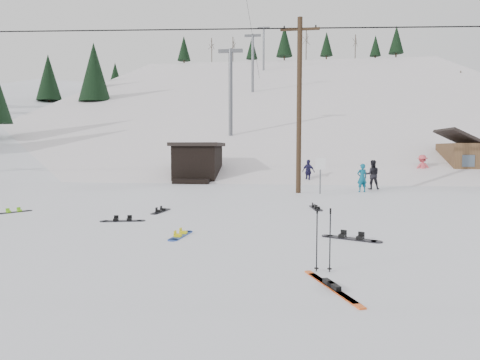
# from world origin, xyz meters

# --- Properties ---
(ground) EXTENTS (200.00, 200.00, 0.00)m
(ground) POSITION_xyz_m (0.00, 0.00, 0.00)
(ground) COLOR white
(ground) RESTS_ON ground
(ski_slope) EXTENTS (60.00, 85.24, 65.97)m
(ski_slope) POSITION_xyz_m (0.00, 55.00, -12.00)
(ski_slope) COLOR white
(ski_slope) RESTS_ON ground
(ridge_left) EXTENTS (47.54, 95.03, 58.38)m
(ridge_left) POSITION_xyz_m (-36.00, 48.00, -11.00)
(ridge_left) COLOR white
(ridge_left) RESTS_ON ground
(treeline_left) EXTENTS (20.00, 64.00, 10.00)m
(treeline_left) POSITION_xyz_m (-34.00, 40.00, 0.00)
(treeline_left) COLOR black
(treeline_left) RESTS_ON ground
(treeline_crest) EXTENTS (50.00, 6.00, 10.00)m
(treeline_crest) POSITION_xyz_m (0.00, 86.00, 0.00)
(treeline_crest) COLOR black
(treeline_crest) RESTS_ON ski_slope
(utility_pole) EXTENTS (2.00, 0.26, 9.00)m
(utility_pole) POSITION_xyz_m (2.00, 14.00, 4.68)
(utility_pole) COLOR #3A2819
(utility_pole) RESTS_ON ground
(trail_sign) EXTENTS (0.50, 0.09, 1.85)m
(trail_sign) POSITION_xyz_m (3.10, 13.58, 1.27)
(trail_sign) COLOR #595B60
(trail_sign) RESTS_ON ground
(lift_hut) EXTENTS (3.40, 4.10, 2.75)m
(lift_hut) POSITION_xyz_m (-5.00, 20.94, 1.36)
(lift_hut) COLOR black
(lift_hut) RESTS_ON ground
(lift_tower_near) EXTENTS (2.20, 0.36, 8.00)m
(lift_tower_near) POSITION_xyz_m (-4.00, 30.00, 7.86)
(lift_tower_near) COLOR #595B60
(lift_tower_near) RESTS_ON ski_slope
(lift_tower_mid) EXTENTS (2.20, 0.36, 8.00)m
(lift_tower_mid) POSITION_xyz_m (-4.00, 50.00, 14.36)
(lift_tower_mid) COLOR #595B60
(lift_tower_mid) RESTS_ON ski_slope
(lift_tower_far) EXTENTS (2.20, 0.36, 8.00)m
(lift_tower_far) POSITION_xyz_m (-4.00, 70.00, 20.86)
(lift_tower_far) COLOR #595B60
(lift_tower_far) RESTS_ON ski_slope
(hero_snowboard) EXTENTS (0.36, 1.38, 0.10)m
(hero_snowboard) POSITION_xyz_m (-1.17, 2.34, 0.03)
(hero_snowboard) COLOR #1A3FAA
(hero_snowboard) RESTS_ON ground
(hero_skis) EXTENTS (0.84, 1.86, 0.10)m
(hero_skis) POSITION_xyz_m (2.43, -1.48, 0.03)
(hero_skis) COLOR #D44A15
(hero_skis) RESTS_ON ground
(ski_poles) EXTENTS (0.33, 0.09, 1.20)m
(ski_poles) POSITION_xyz_m (2.35, -0.51, 0.61)
(ski_poles) COLOR black
(ski_poles) RESTS_ON ground
(board_scatter_a) EXTENTS (1.40, 0.53, 0.10)m
(board_scatter_a) POSITION_xyz_m (-3.61, 4.35, 0.03)
(board_scatter_a) COLOR black
(board_scatter_a) RESTS_ON ground
(board_scatter_b) EXTENTS (0.38, 1.45, 0.10)m
(board_scatter_b) POSITION_xyz_m (-3.05, 6.51, 0.03)
(board_scatter_b) COLOR black
(board_scatter_b) RESTS_ON ground
(board_scatter_c) EXTENTS (0.82, 1.10, 0.09)m
(board_scatter_c) POSITION_xyz_m (-8.28, 5.67, 0.02)
(board_scatter_c) COLOR black
(board_scatter_c) RESTS_ON ground
(board_scatter_d) EXTENTS (1.45, 0.85, 0.11)m
(board_scatter_d) POSITION_xyz_m (3.25, 2.50, 0.03)
(board_scatter_d) COLOR black
(board_scatter_d) RESTS_ON ground
(board_scatter_f) EXTENTS (0.47, 1.53, 0.11)m
(board_scatter_f) POSITION_xyz_m (2.63, 8.10, 0.03)
(board_scatter_f) COLOR black
(board_scatter_f) RESTS_ON ground
(skier_teal) EXTENTS (0.63, 0.51, 1.51)m
(skier_teal) POSITION_xyz_m (5.37, 14.89, 0.76)
(skier_teal) COLOR #0B5671
(skier_teal) RESTS_ON ground
(skier_dark) EXTENTS (0.84, 0.66, 1.67)m
(skier_dark) POSITION_xyz_m (6.18, 16.50, 0.84)
(skier_dark) COLOR black
(skier_dark) RESTS_ON ground
(skier_pink) EXTENTS (1.32, 0.88, 1.89)m
(skier_pink) POSITION_xyz_m (10.51, 22.27, 0.95)
(skier_pink) COLOR #DE4E59
(skier_pink) RESTS_ON ground
(skier_navy) EXTENTS (0.99, 0.86, 1.60)m
(skier_navy) POSITION_xyz_m (2.70, 20.04, 0.80)
(skier_navy) COLOR #1C193F
(skier_navy) RESTS_ON ground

